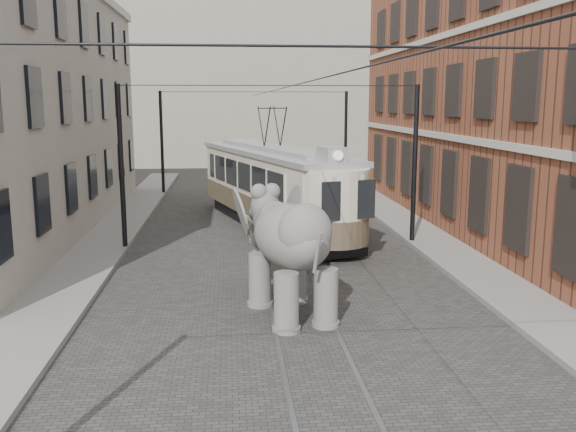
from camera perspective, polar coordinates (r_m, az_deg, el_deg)
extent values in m
plane|color=#3A3836|center=(17.74, 0.49, -7.23)|extent=(120.00, 120.00, 0.00)
cube|color=slate|center=(19.26, 18.65, -6.13)|extent=(2.00, 60.00, 0.15)
cube|color=slate|center=(18.26, -20.42, -7.14)|extent=(2.00, 60.00, 0.15)
cube|color=brown|center=(28.80, 21.25, 10.95)|extent=(8.00, 26.00, 12.00)
cube|color=gray|center=(28.37, -24.76, 8.70)|extent=(7.00, 24.00, 10.00)
cube|color=gray|center=(56.87, -3.75, 11.99)|extent=(28.00, 10.00, 14.00)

